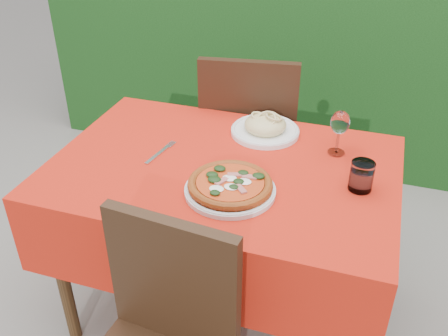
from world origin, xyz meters
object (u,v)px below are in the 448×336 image
(water_glass, at_px, (361,177))
(fork, at_px, (158,155))
(pasta_plate, at_px, (265,127))
(pizza_plate, at_px, (230,186))
(chair_far, at_px, (249,136))
(wine_glass, at_px, (340,124))

(water_glass, relative_size, fork, 0.51)
(pasta_plate, height_order, water_glass, water_glass)
(pizza_plate, xyz_separation_m, pasta_plate, (0.01, 0.44, 0.00))
(chair_far, bearing_deg, pizza_plate, 91.42)
(pizza_plate, height_order, water_glass, water_glass)
(chair_far, bearing_deg, fork, 62.71)
(fork, bearing_deg, chair_far, 81.18)
(chair_far, distance_m, wine_glass, 0.66)
(pizza_plate, distance_m, pasta_plate, 0.45)
(chair_far, distance_m, pizza_plate, 0.79)
(pizza_plate, distance_m, water_glass, 0.44)
(pasta_plate, relative_size, fork, 1.35)
(water_glass, bearing_deg, fork, -179.36)
(pizza_plate, relative_size, water_glass, 2.94)
(chair_far, relative_size, fork, 4.77)
(pasta_plate, distance_m, water_glass, 0.50)
(chair_far, height_order, wine_glass, chair_far)
(chair_far, distance_m, fork, 0.66)
(water_glass, xyz_separation_m, fork, (-0.75, -0.01, -0.04))
(water_glass, xyz_separation_m, wine_glass, (-0.11, 0.22, 0.08))
(pizza_plate, distance_m, wine_glass, 0.49)
(chair_far, relative_size, water_glass, 9.29)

